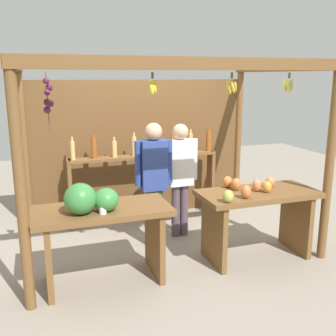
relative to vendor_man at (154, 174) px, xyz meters
The scene contains 7 objects.
ground_plane 0.95m from the vendor_man, 24.78° to the left, with size 12.00×12.00×0.00m, color gray.
market_stall 0.70m from the vendor_man, 76.53° to the left, with size 3.41×2.24×2.29m.
fruit_counter_left 1.14m from the vendor_man, 136.48° to the right, with size 1.38×0.65×1.12m.
fruit_counter_right 1.30m from the vendor_man, 35.77° to the right, with size 1.38×0.67×0.96m.
bottle_shelf_unit 0.88m from the vendor_man, 81.56° to the left, with size 2.19×0.22×1.35m.
vendor_man is the anchor object (origin of this frame).
vendor_woman 0.44m from the vendor_man, 21.53° to the left, with size 0.48×0.21×1.52m.
Camera 1 is at (-1.48, -4.58, 2.12)m, focal length 41.94 mm.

